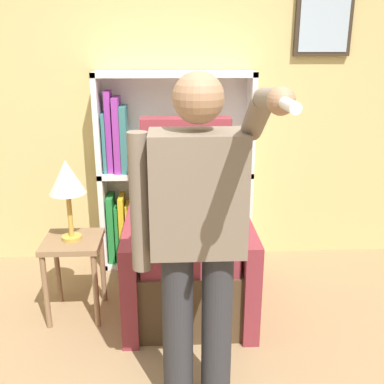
{
  "coord_description": "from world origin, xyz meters",
  "views": [
    {
      "loc": [
        0.06,
        -1.6,
        1.76
      ],
      "look_at": [
        0.18,
        0.71,
        1.0
      ],
      "focal_mm": 42.0,
      "sensor_mm": 36.0,
      "label": 1
    }
  ],
  "objects_px": {
    "armchair": "(188,253)",
    "side_table": "(74,255)",
    "bookcase": "(159,176)",
    "person_standing": "(197,233)",
    "table_lamp": "(67,180)"
  },
  "relations": [
    {
      "from": "armchair",
      "to": "side_table",
      "type": "bearing_deg",
      "value": -172.16
    },
    {
      "from": "bookcase",
      "to": "armchair",
      "type": "height_order",
      "value": "bookcase"
    },
    {
      "from": "bookcase",
      "to": "armchair",
      "type": "distance_m",
      "value": 0.78
    },
    {
      "from": "armchair",
      "to": "person_standing",
      "type": "relative_size",
      "value": 0.77
    },
    {
      "from": "person_standing",
      "to": "table_lamp",
      "type": "xyz_separation_m",
      "value": [
        -0.77,
        0.85,
        0.01
      ]
    },
    {
      "from": "bookcase",
      "to": "armchair",
      "type": "bearing_deg",
      "value": -72.86
    },
    {
      "from": "person_standing",
      "to": "table_lamp",
      "type": "height_order",
      "value": "person_standing"
    },
    {
      "from": "person_standing",
      "to": "table_lamp",
      "type": "relative_size",
      "value": 3.13
    },
    {
      "from": "side_table",
      "to": "table_lamp",
      "type": "bearing_deg",
      "value": 180.0
    },
    {
      "from": "side_table",
      "to": "table_lamp",
      "type": "xyz_separation_m",
      "value": [
        -0.0,
        0.0,
        0.52
      ]
    },
    {
      "from": "person_standing",
      "to": "table_lamp",
      "type": "distance_m",
      "value": 1.15
    },
    {
      "from": "bookcase",
      "to": "armchair",
      "type": "xyz_separation_m",
      "value": [
        0.2,
        -0.65,
        -0.37
      ]
    },
    {
      "from": "side_table",
      "to": "armchair",
      "type": "bearing_deg",
      "value": 7.84
    },
    {
      "from": "bookcase",
      "to": "person_standing",
      "type": "height_order",
      "value": "person_standing"
    },
    {
      "from": "bookcase",
      "to": "table_lamp",
      "type": "bearing_deg",
      "value": -126.29
    }
  ]
}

